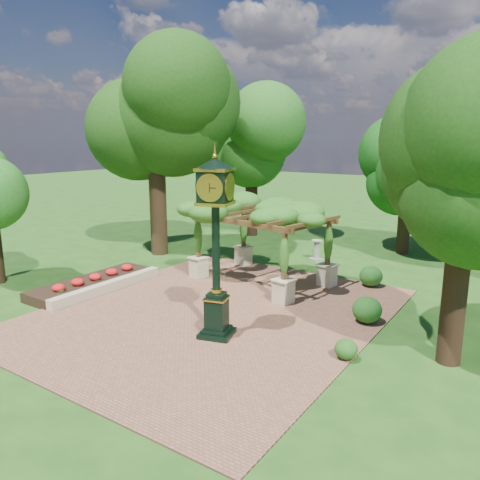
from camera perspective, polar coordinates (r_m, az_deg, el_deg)
The scene contains 14 objects.
ground at distance 14.89m, azimuth -5.44°, elevation -10.03°, with size 120.00×120.00×0.00m, color #1E4714.
brick_plaza at distance 15.61m, azimuth -3.10°, elevation -8.83°, with size 10.00×12.00×0.04m, color brown.
border_wall at distance 18.23m, azimuth -15.78°, elevation -5.54°, with size 0.35×5.00×0.40m, color #C6B793.
flower_bed at distance 18.91m, azimuth -17.56°, elevation -5.08°, with size 1.50×5.00×0.36m, color red.
pedestal_clock at distance 12.94m, azimuth -2.99°, elevation 0.99°, with size 1.27×1.27×5.21m.
pergola at distance 18.22m, azimuth 2.62°, elevation 2.94°, with size 5.67×4.10×3.26m.
sundial at distance 22.30m, azimuth 9.32°, elevation -1.37°, with size 0.71×0.71×0.97m.
shrub_front at distance 12.72m, azimuth 12.81°, elevation -12.84°, with size 0.60×0.60×0.54m, color #204F16.
shrub_mid at distance 15.15m, azimuth 15.23°, elevation -8.22°, with size 0.90×0.90×0.81m, color #1F5718.
shrub_back at distance 18.78m, azimuth 15.68°, elevation -4.26°, with size 0.88×0.88×0.79m, color #235D1B.
tree_west_near at distance 23.10m, azimuth -10.43°, elevation 16.51°, with size 5.31×5.31×10.79m.
tree_west_far at distance 27.28m, azimuth 1.44°, elevation 12.89°, with size 3.99×3.99×8.65m.
tree_north at distance 24.21m, azimuth 19.86°, elevation 8.62°, with size 4.13×4.13×6.38m.
tree_east_near at distance 12.35m, azimuth 26.03°, elevation 8.21°, with size 3.76×3.76×7.33m.
Camera 1 is at (8.78, -10.61, 5.66)m, focal length 35.00 mm.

